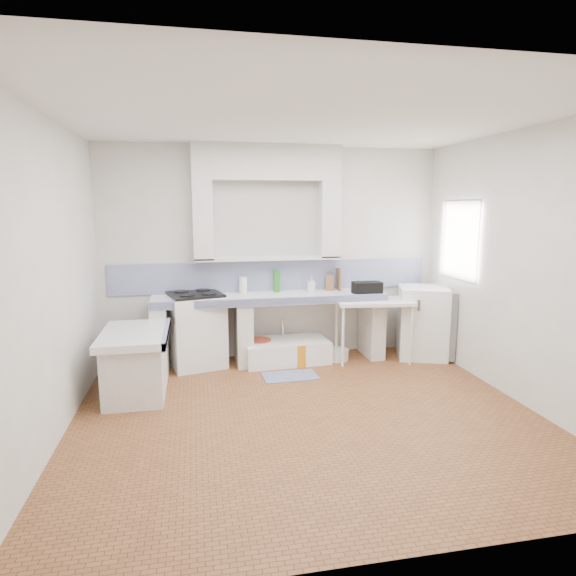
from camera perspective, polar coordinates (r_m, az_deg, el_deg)
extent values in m
plane|color=brown|center=(4.87, 2.33, -14.89)|extent=(4.50, 4.50, 0.00)
plane|color=silver|center=(4.49, 2.60, 19.64)|extent=(4.50, 4.50, 0.00)
plane|color=silver|center=(6.42, -1.71, 4.13)|extent=(4.50, 0.00, 4.50)
plane|color=silver|center=(2.60, 12.80, -4.51)|extent=(4.50, 0.00, 4.50)
plane|color=silver|center=(4.51, -26.54, 0.71)|extent=(0.00, 4.50, 4.50)
plane|color=silver|center=(5.45, 26.16, 2.13)|extent=(0.00, 4.50, 4.50)
cube|color=silver|center=(6.27, -2.51, 14.75)|extent=(1.90, 0.25, 0.45)
cube|color=#3A2412|center=(6.51, 21.17, 5.33)|extent=(0.35, 0.86, 1.06)
cube|color=white|center=(6.42, 20.27, 8.73)|extent=(0.01, 0.84, 0.24)
cube|color=white|center=(6.18, -2.15, -1.14)|extent=(3.00, 0.60, 0.08)
cube|color=navy|center=(5.91, -1.73, -1.65)|extent=(3.00, 0.04, 0.10)
cube|color=silver|center=(6.23, -15.01, -5.64)|extent=(0.20, 0.55, 0.82)
cube|color=silver|center=(6.24, -5.31, -5.31)|extent=(0.20, 0.55, 0.82)
cube|color=silver|center=(6.64, 9.93, -4.50)|extent=(0.20, 0.55, 0.82)
cube|color=white|center=(5.42, -17.80, -5.35)|extent=(0.70, 1.10, 0.08)
cube|color=silver|center=(5.52, -17.61, -8.87)|extent=(0.60, 1.00, 0.62)
cube|color=navy|center=(5.39, -14.30, -5.27)|extent=(0.04, 1.10, 0.10)
cube|color=navy|center=(6.44, -1.68, 1.46)|extent=(4.27, 0.03, 0.40)
cube|color=white|center=(6.23, -10.88, -5.02)|extent=(0.78, 0.77, 0.92)
cube|color=white|center=(6.35, -0.29, -7.61)|extent=(1.13, 0.66, 0.26)
cube|color=white|center=(6.42, 10.07, -4.99)|extent=(1.04, 0.65, 0.04)
cube|color=white|center=(6.73, 15.68, -3.92)|extent=(0.78, 0.78, 0.96)
cylinder|color=#B73921|center=(6.34, -3.50, -7.49)|extent=(0.36, 0.36, 0.30)
cylinder|color=orange|center=(6.24, 1.26, -7.80)|extent=(0.41, 0.41, 0.29)
cylinder|color=blue|center=(6.36, 3.44, -7.57)|extent=(0.34, 0.34, 0.27)
cylinder|color=white|center=(6.49, 5.68, -7.87)|extent=(0.38, 0.38, 0.14)
cylinder|color=silver|center=(6.51, -2.08, -7.18)|extent=(0.09, 0.09, 0.27)
cylinder|color=silver|center=(6.55, 0.32, -7.00)|extent=(0.08, 0.08, 0.28)
cube|color=black|center=(6.32, 9.39, -0.31)|extent=(0.37, 0.22, 0.23)
cylinder|color=#267A22|center=(6.31, -1.42, 0.88)|extent=(0.07, 0.07, 0.31)
cylinder|color=#267A22|center=(6.32, -1.27, 0.84)|extent=(0.08, 0.08, 0.30)
cube|color=brown|center=(6.48, 5.03, 0.63)|extent=(0.12, 0.11, 0.21)
cube|color=brown|center=(6.51, 6.06, 1.05)|extent=(0.04, 0.22, 0.30)
cylinder|color=white|center=(6.26, -5.36, 0.32)|extent=(0.12, 0.12, 0.21)
imported|color=white|center=(6.38, 2.83, 0.47)|extent=(0.12, 0.12, 0.20)
cube|color=navy|center=(5.85, 0.24, -10.46)|extent=(0.66, 0.39, 0.01)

